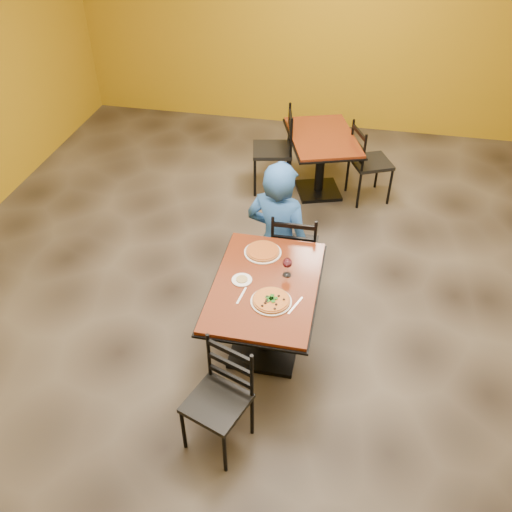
% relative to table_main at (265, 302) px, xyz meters
% --- Properties ---
extents(floor, '(7.00, 8.00, 0.01)m').
position_rel_table_main_xyz_m(floor, '(0.00, 0.50, -0.56)').
color(floor, black).
rests_on(floor, ground).
extents(wall_back, '(7.00, 0.01, 3.00)m').
position_rel_table_main_xyz_m(wall_back, '(0.00, 4.50, 0.94)').
color(wall_back, '#AB7F13').
rests_on(wall_back, ground).
extents(table_main, '(0.83, 1.23, 0.75)m').
position_rel_table_main_xyz_m(table_main, '(0.00, 0.00, 0.00)').
color(table_main, maroon).
rests_on(table_main, floor).
extents(table_second, '(1.06, 1.28, 0.75)m').
position_rel_table_main_xyz_m(table_second, '(0.16, 2.62, -0.01)').
color(table_second, maroon).
rests_on(table_second, floor).
extents(chair_main_near, '(0.50, 0.50, 0.86)m').
position_rel_table_main_xyz_m(chair_main_near, '(-0.16, -0.93, -0.13)').
color(chair_main_near, black).
rests_on(chair_main_near, floor).
extents(chair_main_far, '(0.42, 0.42, 0.91)m').
position_rel_table_main_xyz_m(chair_main_far, '(0.11, 0.86, -0.10)').
color(chair_main_far, black).
rests_on(chair_main_far, floor).
extents(chair_second_left, '(0.53, 0.53, 1.00)m').
position_rel_table_main_xyz_m(chair_second_left, '(-0.42, 2.62, -0.06)').
color(chair_second_left, black).
rests_on(chair_second_left, floor).
extents(chair_second_right, '(0.56, 0.56, 0.93)m').
position_rel_table_main_xyz_m(chair_second_right, '(0.74, 2.62, -0.09)').
color(chair_second_right, black).
rests_on(chair_second_right, floor).
extents(diner, '(0.72, 0.57, 1.30)m').
position_rel_table_main_xyz_m(diner, '(-0.06, 0.94, 0.09)').
color(diner, '#1C4A9B').
rests_on(diner, floor).
extents(plate_main, '(0.31, 0.31, 0.01)m').
position_rel_table_main_xyz_m(plate_main, '(0.08, -0.19, 0.20)').
color(plate_main, white).
rests_on(plate_main, table_main).
extents(pizza_main, '(0.28, 0.28, 0.02)m').
position_rel_table_main_xyz_m(pizza_main, '(0.08, -0.19, 0.21)').
color(pizza_main, maroon).
rests_on(pizza_main, plate_main).
extents(plate_far, '(0.31, 0.31, 0.01)m').
position_rel_table_main_xyz_m(plate_far, '(-0.10, 0.37, 0.20)').
color(plate_far, white).
rests_on(plate_far, table_main).
extents(pizza_far, '(0.28, 0.28, 0.02)m').
position_rel_table_main_xyz_m(pizza_far, '(-0.10, 0.37, 0.21)').
color(pizza_far, '#B48122').
rests_on(pizza_far, plate_far).
extents(side_plate, '(0.16, 0.16, 0.01)m').
position_rel_table_main_xyz_m(side_plate, '(-0.19, 0.00, 0.20)').
color(side_plate, white).
rests_on(side_plate, table_main).
extents(dip, '(0.09, 0.09, 0.01)m').
position_rel_table_main_xyz_m(dip, '(-0.19, 0.00, 0.21)').
color(dip, '#A78E51').
rests_on(dip, side_plate).
extents(wine_glass, '(0.08, 0.08, 0.18)m').
position_rel_table_main_xyz_m(wine_glass, '(0.14, 0.14, 0.28)').
color(wine_glass, white).
rests_on(wine_glass, table_main).
extents(fork, '(0.04, 0.19, 0.00)m').
position_rel_table_main_xyz_m(fork, '(-0.15, -0.17, 0.20)').
color(fork, silver).
rests_on(fork, table_main).
extents(knife, '(0.09, 0.20, 0.00)m').
position_rel_table_main_xyz_m(knife, '(0.26, -0.19, 0.20)').
color(knife, silver).
rests_on(knife, table_main).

